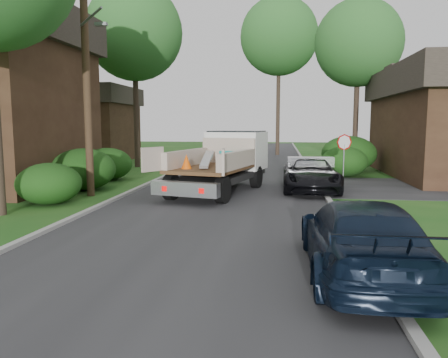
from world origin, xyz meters
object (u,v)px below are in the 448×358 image
Objects in this scene: tree_left_far at (134,32)px; navy_suv at (361,238)px; tree_center_far at (279,36)px; flatbed_truck at (227,158)px; black_pickup at (311,175)px; tree_right_far at (359,43)px; utility_pole at (86,68)px; tree_left_back at (6,21)px; house_left_far at (85,123)px; stop_sign at (344,149)px.

tree_left_far reaches higher than navy_suv.
tree_center_far reaches higher than tree_left_far.
tree_center_far is 35.00m from navy_suv.
black_pickup is at bearing 15.45° from flatbed_truck.
tree_right_far is (15.00, 3.00, -0.50)m from tree_left_far.
black_pickup is at bearing -85.92° from tree_center_far.
utility_pole is 1.35× the size of flatbed_truck.
tree_left_back is at bearing 171.99° from flatbed_truck.
tree_left_far is at bearing 31.61° from tree_left_back.
navy_suv is (0.20, -10.97, 0.03)m from black_pickup.
house_left_far is 22.51m from black_pickup.
flatbed_truck is 1.43× the size of black_pickup.
utility_pole is at bearing -64.77° from house_left_far.
utility_pole is at bearing -80.46° from tree_left_far.
house_left_far is (-18.70, 13.00, 1.27)m from stop_sign.
flatbed_truck is (7.38, -9.55, -7.55)m from tree_left_far.
tree_right_far is at bearing 18.03° from tree_left_back.
tree_left_back is (-6.50, -4.00, -0.00)m from tree_left_far.
black_pickup is at bearing -17.19° from tree_left_back.
house_left_far is 19.83m from flatbed_truck.
black_pickup is 1.00× the size of navy_suv.
utility_pole is 13.28m from navy_suv.
house_left_far is at bearing 146.39° from flatbed_truck.
navy_suv is at bearing -96.43° from stop_sign.
stop_sign is 22.81m from house_left_far.
tree_left_back reaches higher than stop_sign.
house_left_far is 1.46× the size of black_pickup.
black_pickup is (17.10, -14.45, -2.33)m from house_left_far.
tree_left_far is 14.24m from flatbed_truck.
tree_left_back reaches higher than tree_right_far.
tree_right_far is 16.29m from flatbed_truck.
tree_left_back is at bearing -161.97° from tree_right_far.
flatbed_truck is 11.57m from navy_suv.
utility_pole is (-10.68, -4.02, 3.40)m from stop_sign.
tree_right_far is at bearing -61.19° from tree_center_far.
flatbed_truck is 1.44× the size of navy_suv.
tree_left_back is 20.19m from black_pickup.
flatbed_truck is at bearing -177.89° from black_pickup.
tree_center_far is (15.50, 8.00, 7.93)m from house_left_far.
flatbed_truck is (5.36, 2.47, -3.74)m from utility_pole.
tree_left_far is 2.37× the size of navy_suv.
utility_pole is 1.94× the size of navy_suv.
tree_left_far is at bearing -126.16° from tree_center_far.
tree_right_far is 0.79× the size of tree_center_far.
flatbed_truck is at bearing -163.73° from stop_sign.
black_pickup is at bearing -40.19° from house_left_far.
tree_left_far is at bearing 141.48° from flatbed_truck.
tree_left_back is 0.82× the size of tree_center_far.
house_left_far is 0.62× the size of tree_left_far.
tree_right_far is 0.96× the size of tree_left_back.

